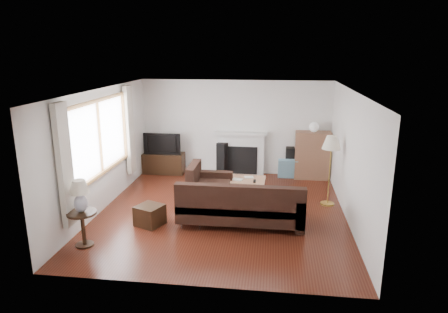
# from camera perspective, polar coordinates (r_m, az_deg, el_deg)

# --- Properties ---
(room) EXTENTS (5.10, 5.60, 2.54)m
(room) POSITION_cam_1_polar(r_m,az_deg,el_deg) (7.98, -0.27, 0.49)
(room) COLOR #481B10
(room) RESTS_ON ground
(window) EXTENTS (0.12, 2.74, 1.54)m
(window) POSITION_cam_1_polar(r_m,az_deg,el_deg) (8.40, -17.29, 2.63)
(window) COLOR brown
(window) RESTS_ON room
(curtain_near) EXTENTS (0.10, 0.35, 2.10)m
(curtain_near) POSITION_cam_1_polar(r_m,az_deg,el_deg) (7.10, -21.80, -1.23)
(curtain_near) COLOR beige
(curtain_near) RESTS_ON room
(curtain_far) EXTENTS (0.10, 0.35, 2.10)m
(curtain_far) POSITION_cam_1_polar(r_m,az_deg,el_deg) (9.79, -13.33, 3.70)
(curtain_far) COLOR beige
(curtain_far) RESTS_ON room
(fireplace) EXTENTS (1.40, 0.26, 1.15)m
(fireplace) POSITION_cam_1_polar(r_m,az_deg,el_deg) (10.68, 2.38, 0.49)
(fireplace) COLOR white
(fireplace) RESTS_ON room
(tv_stand) EXTENTS (1.09, 0.49, 0.54)m
(tv_stand) POSITION_cam_1_polar(r_m,az_deg,el_deg) (10.97, -8.58, -0.92)
(tv_stand) COLOR black
(tv_stand) RESTS_ON ground
(television) EXTENTS (1.00, 0.13, 0.57)m
(television) POSITION_cam_1_polar(r_m,az_deg,el_deg) (10.83, -8.69, 1.93)
(television) COLOR black
(television) RESTS_ON tv_stand
(speaker_left) EXTENTS (0.33, 0.36, 0.87)m
(speaker_left) POSITION_cam_1_polar(r_m,az_deg,el_deg) (10.67, -0.18, -0.29)
(speaker_left) COLOR black
(speaker_left) RESTS_ON ground
(speaker_right) EXTENTS (0.23, 0.27, 0.79)m
(speaker_right) POSITION_cam_1_polar(r_m,az_deg,el_deg) (10.61, 9.37, -0.80)
(speaker_right) COLOR black
(speaker_right) RESTS_ON ground
(bookshelf) EXTENTS (0.89, 0.43, 1.23)m
(bookshelf) POSITION_cam_1_polar(r_m,az_deg,el_deg) (10.55, 12.50, 0.18)
(bookshelf) COLOR brown
(bookshelf) RESTS_ON ground
(globe_lamp) EXTENTS (0.24, 0.24, 0.24)m
(globe_lamp) POSITION_cam_1_polar(r_m,az_deg,el_deg) (10.39, 12.73, 4.11)
(globe_lamp) COLOR white
(globe_lamp) RESTS_ON bookshelf
(sectional_sofa) EXTENTS (2.58, 1.89, 0.83)m
(sectional_sofa) POSITION_cam_1_polar(r_m,az_deg,el_deg) (7.68, 2.46, -6.68)
(sectional_sofa) COLOR black
(sectional_sofa) RESTS_ON ground
(coffee_table) EXTENTS (1.24, 0.71, 0.47)m
(coffee_table) POSITION_cam_1_polar(r_m,az_deg,el_deg) (9.00, 1.95, -4.58)
(coffee_table) COLOR #A46F4E
(coffee_table) RESTS_ON ground
(footstool) EXTENTS (0.60, 0.60, 0.39)m
(footstool) POSITION_cam_1_polar(r_m,az_deg,el_deg) (7.84, -10.56, -8.24)
(footstool) COLOR black
(footstool) RESTS_ON ground
(floor_lamp) EXTENTS (0.47, 0.47, 1.52)m
(floor_lamp) POSITION_cam_1_polar(r_m,az_deg,el_deg) (8.79, 14.84, -1.98)
(floor_lamp) COLOR gold
(floor_lamp) RESTS_ON ground
(side_table) EXTENTS (0.50, 0.50, 0.62)m
(side_table) POSITION_cam_1_polar(r_m,az_deg,el_deg) (7.29, -19.47, -9.71)
(side_table) COLOR black
(side_table) RESTS_ON ground
(table_lamp) EXTENTS (0.34, 0.34, 0.55)m
(table_lamp) POSITION_cam_1_polar(r_m,az_deg,el_deg) (7.08, -19.88, -5.38)
(table_lamp) COLOR silver
(table_lamp) RESTS_ON side_table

